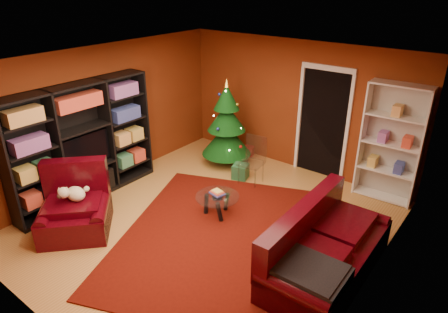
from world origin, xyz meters
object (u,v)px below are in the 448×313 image
Objects in this scene: rug at (226,238)px; acrylic_chair at (251,163)px; gift_box_green at (240,171)px; armchair at (74,207)px; sofa at (329,244)px; gift_box_red at (249,151)px; white_bookshelf at (391,144)px; coffee_table at (217,205)px; media_unit at (83,143)px; christmas_tree at (227,124)px; dog at (76,194)px.

rug is 1.90m from acrylic_chair.
armchair is at bearing -107.91° from gift_box_green.
gift_box_red is at bearing 49.51° from sofa.
white_bookshelf is at bearing 61.71° from rug.
armchair reaches higher than coffee_table.
coffee_table is (-0.52, 0.42, 0.18)m from rug.
acrylic_chair is at bearing -9.01° from gift_box_green.
armchair is 2.26m from coffee_table.
rug is 1.65× the size of sofa.
coffee_table is at bearing 22.24° from media_unit.
christmas_tree is 4.62× the size of dog.
christmas_tree is at bearing -170.90° from white_bookshelf.
media_unit is 5.32m from white_bookshelf.
gift_box_green is at bearing -30.57° from christmas_tree.
rug is 4.98× the size of coffee_table.
white_bookshelf reaches higher than armchair.
sofa is at bearing -90.09° from white_bookshelf.
rug is at bearing -39.25° from coffee_table.
dog is at bearing -108.34° from gift_box_green.
christmas_tree is 1.12m from acrylic_chair.
sofa reaches higher than coffee_table.
coffee_table is at bearing -70.06° from gift_box_green.
dog is at bearing -132.88° from white_bookshelf.
rug is at bearing 10.18° from media_unit.
rug is 12.61× the size of gift_box_green.
sofa reaches higher than dog.
armchair is 3.25m from acrylic_chair.
sofa reaches higher than rug.
rug is 1.34× the size of media_unit.
gift_box_green is at bearing -63.67° from gift_box_red.
christmas_tree is 6.42× the size of gift_box_green.
dog reaches higher than gift_box_red.
gift_box_green is at bearing 58.20° from sofa.
dog is 2.24m from coffee_table.
white_bookshelf is at bearing 49.31° from coffee_table.
christmas_tree reaches higher than dog.
coffee_table is at bearing 83.76° from sofa.
acrylic_chair is (-2.26, 1.49, -0.06)m from sofa.
rug is 4.34× the size of acrylic_chair.
dog is (0.77, -0.72, -0.40)m from media_unit.
acrylic_chair is (-0.72, 1.71, 0.41)m from rug.
white_bookshelf reaches higher than gift_box_red.
sofa is at bearing -40.99° from acrylic_chair.
gift_box_green is at bearing 25.19° from dog.
acrylic_chair reaches higher than gift_box_green.
white_bookshelf is (3.11, 0.59, 0.15)m from christmas_tree.
white_bookshelf reaches higher than dog.
gift_box_red is at bearing 116.33° from gift_box_green.
sofa is (3.18, -1.92, -0.42)m from christmas_tree.
media_unit reaches higher than gift_box_green.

